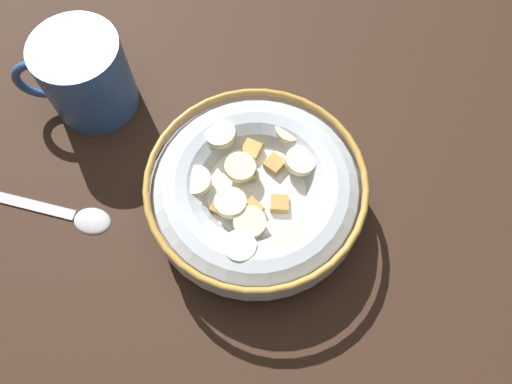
% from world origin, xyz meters
% --- Properties ---
extents(ground_plane, '(0.99, 0.99, 0.02)m').
position_xyz_m(ground_plane, '(0.00, 0.00, -0.01)').
color(ground_plane, '#332116').
extents(cereal_bowl, '(0.19, 0.19, 0.06)m').
position_xyz_m(cereal_bowl, '(0.00, 0.00, 0.03)').
color(cereal_bowl, '#B2BCC6').
rests_on(cereal_bowl, ground_plane).
extents(spoon, '(0.14, 0.07, 0.01)m').
position_xyz_m(spoon, '(0.17, -0.01, 0.00)').
color(spoon, '#B7B7BC').
rests_on(spoon, ground_plane).
extents(coffee_mug, '(0.11, 0.08, 0.08)m').
position_xyz_m(coffee_mug, '(0.15, -0.13, 0.04)').
color(coffee_mug, '#335999').
rests_on(coffee_mug, ground_plane).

